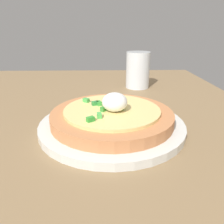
# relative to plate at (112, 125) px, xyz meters

# --- Properties ---
(dining_table) EXTENTS (1.18, 0.89, 0.03)m
(dining_table) POSITION_rel_plate_xyz_m (0.02, 0.09, -0.02)
(dining_table) COLOR olive
(dining_table) RESTS_ON ground
(plate) EXTENTS (0.28, 0.28, 0.01)m
(plate) POSITION_rel_plate_xyz_m (0.00, 0.00, 0.00)
(plate) COLOR silver
(plate) RESTS_ON dining_table
(pizza) EXTENTS (0.24, 0.24, 0.06)m
(pizza) POSITION_rel_plate_xyz_m (-0.00, -0.00, 0.02)
(pizza) COLOR #C37B4B
(pizza) RESTS_ON plate
(cup_near) EXTENTS (0.08, 0.08, 0.11)m
(cup_near) POSITION_rel_plate_xyz_m (0.31, -0.09, 0.04)
(cup_near) COLOR silver
(cup_near) RESTS_ON dining_table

